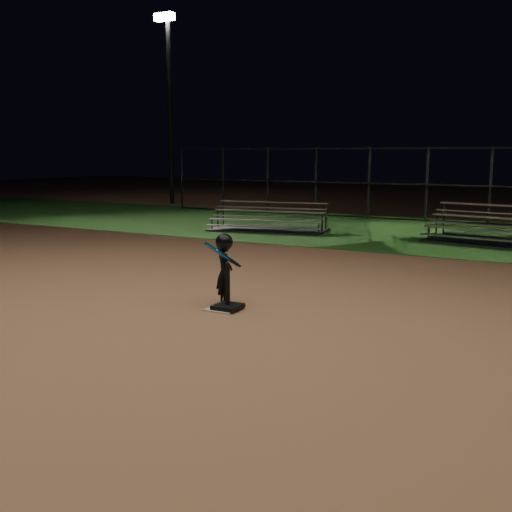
{
  "coord_description": "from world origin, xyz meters",
  "views": [
    {
      "loc": [
        4.46,
        -7.23,
        2.27
      ],
      "look_at": [
        0.0,
        1.0,
        0.65
      ],
      "focal_mm": 41.54,
      "sensor_mm": 36.0,
      "label": 1
    }
  ],
  "objects_px": {
    "bleacher_right": "(509,237)",
    "light_pole_left": "(169,93)",
    "home_plate": "(224,309)",
    "bleacher_left": "(268,225)",
    "batting_tee": "(228,301)",
    "child_batter": "(224,267)"
  },
  "relations": [
    {
      "from": "bleacher_left",
      "to": "light_pole_left",
      "type": "distance_m",
      "value": 11.68
    },
    {
      "from": "home_plate",
      "to": "light_pole_left",
      "type": "distance_m",
      "value": 19.79
    },
    {
      "from": "home_plate",
      "to": "batting_tee",
      "type": "height_order",
      "value": "batting_tee"
    },
    {
      "from": "bleacher_left",
      "to": "bleacher_right",
      "type": "xyz_separation_m",
      "value": [
        6.63,
        0.35,
        0.03
      ]
    },
    {
      "from": "home_plate",
      "to": "bleacher_right",
      "type": "height_order",
      "value": "bleacher_right"
    },
    {
      "from": "home_plate",
      "to": "child_batter",
      "type": "bearing_deg",
      "value": 118.44
    },
    {
      "from": "bleacher_right",
      "to": "child_batter",
      "type": "bearing_deg",
      "value": -101.45
    },
    {
      "from": "home_plate",
      "to": "child_batter",
      "type": "distance_m",
      "value": 0.63
    },
    {
      "from": "light_pole_left",
      "to": "child_batter",
      "type": "bearing_deg",
      "value": -51.09
    },
    {
      "from": "child_batter",
      "to": "light_pole_left",
      "type": "relative_size",
      "value": 0.13
    },
    {
      "from": "bleacher_right",
      "to": "light_pole_left",
      "type": "relative_size",
      "value": 0.5
    },
    {
      "from": "home_plate",
      "to": "batting_tee",
      "type": "distance_m",
      "value": 0.15
    },
    {
      "from": "batting_tee",
      "to": "child_batter",
      "type": "bearing_deg",
      "value": 129.71
    },
    {
      "from": "child_batter",
      "to": "bleacher_left",
      "type": "bearing_deg",
      "value": 3.34
    },
    {
      "from": "home_plate",
      "to": "bleacher_left",
      "type": "relative_size",
      "value": 0.12
    },
    {
      "from": "home_plate",
      "to": "light_pole_left",
      "type": "bearing_deg",
      "value": 128.77
    },
    {
      "from": "bleacher_left",
      "to": "light_pole_left",
      "type": "bearing_deg",
      "value": 132.12
    },
    {
      "from": "batting_tee",
      "to": "bleacher_left",
      "type": "xyz_separation_m",
      "value": [
        -3.66,
        8.4,
        0.03
      ]
    },
    {
      "from": "light_pole_left",
      "to": "batting_tee",
      "type": "bearing_deg",
      "value": -51.07
    },
    {
      "from": "light_pole_left",
      "to": "bleacher_left",
      "type": "bearing_deg",
      "value": -37.9
    },
    {
      "from": "home_plate",
      "to": "child_batter",
      "type": "relative_size",
      "value": 0.41
    },
    {
      "from": "batting_tee",
      "to": "bleacher_right",
      "type": "distance_m",
      "value": 9.24
    }
  ]
}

